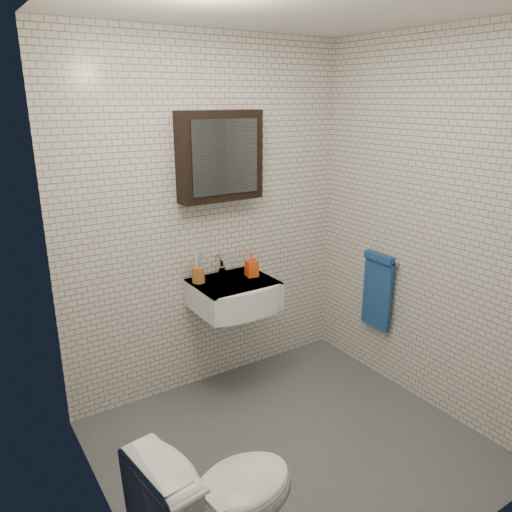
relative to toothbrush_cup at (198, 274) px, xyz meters
name	(u,v)px	position (x,y,z in m)	size (l,w,h in m)	color
ground	(291,446)	(0.16, -0.89, -0.91)	(2.20, 2.00, 0.01)	#484B4F
room_shell	(297,218)	(0.16, -0.89, 0.55)	(2.22, 2.02, 2.51)	silver
washbasin	(236,295)	(0.21, -0.15, -0.16)	(0.55, 0.50, 0.20)	white
faucet	(222,266)	(0.21, 0.04, 0.01)	(0.06, 0.20, 0.15)	silver
mirror_cabinet	(220,156)	(0.21, 0.04, 0.79)	(0.60, 0.15, 0.60)	black
towel_rail	(378,288)	(1.21, -0.54, -0.19)	(0.09, 0.30, 0.58)	silver
toothbrush_cup	(198,274)	(0.00, 0.00, 0.00)	(0.09, 0.09, 0.24)	#A56229
soap_bottle	(252,265)	(0.38, -0.10, 0.03)	(0.08, 0.08, 0.18)	orange
toilet	(222,503)	(-0.60, -1.38, -0.54)	(0.42, 0.73, 0.75)	white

